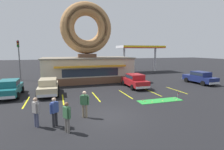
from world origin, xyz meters
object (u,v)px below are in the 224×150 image
at_px(car_teal, 10,87).
at_px(car_champagne, 48,86).
at_px(pedestrian_hooded_kid, 54,111).
at_px(golf_ball, 153,101).
at_px(putting_flag_pin, 178,95).
at_px(car_navy, 200,77).
at_px(traffic_light_pole, 19,55).
at_px(pedestrian_clipboard_woman, 85,103).
at_px(pedestrian_leather_jacket_man, 67,116).
at_px(car_red, 135,80).
at_px(trash_bin, 41,84).
at_px(pedestrian_blue_sweater_man, 36,111).

bearing_deg(car_teal, car_champagne, -5.44).
bearing_deg(car_champagne, pedestrian_hooded_kid, -85.25).
bearing_deg(golf_ball, putting_flag_pin, -3.22).
distance_m(car_navy, traffic_light_pole, 25.27).
height_order(putting_flag_pin, traffic_light_pole, traffic_light_pole).
xyz_separation_m(putting_flag_pin, car_teal, (-14.54, 5.63, 0.43)).
bearing_deg(traffic_light_pole, pedestrian_clipboard_woman, -68.45).
bearing_deg(pedestrian_clipboard_woman, car_champagne, 109.51).
height_order(car_teal, pedestrian_leather_jacket_man, pedestrian_leather_jacket_man).
xyz_separation_m(car_red, pedestrian_hooded_kid, (-8.90, -8.47, 0.08)).
xyz_separation_m(car_red, traffic_light_pole, (-13.84, 9.58, 2.84)).
distance_m(car_teal, trash_bin, 3.99).
distance_m(putting_flag_pin, pedestrian_leather_jacket_man, 10.43).
distance_m(pedestrian_blue_sweater_man, pedestrian_clipboard_woman, 2.90).
bearing_deg(pedestrian_clipboard_woman, pedestrian_leather_jacket_man, -123.63).
relative_size(golf_ball, pedestrian_clipboard_woman, 0.02).
relative_size(pedestrian_hooded_kid, pedestrian_leather_jacket_man, 1.03).
xyz_separation_m(car_navy, pedestrian_clipboard_woman, (-16.27, -7.23, 0.11)).
bearing_deg(car_teal, pedestrian_hooded_kid, -63.43).
height_order(car_red, car_teal, same).
height_order(putting_flag_pin, car_teal, car_teal).
bearing_deg(pedestrian_clipboard_woman, car_navy, 23.96).
distance_m(pedestrian_clipboard_woman, trash_bin, 11.00).
xyz_separation_m(pedestrian_clipboard_woman, trash_bin, (-3.43, 10.44, -0.48)).
distance_m(car_champagne, pedestrian_hooded_kid, 7.95).
distance_m(pedestrian_leather_jacket_man, pedestrian_clipboard_woman, 2.19).
bearing_deg(car_champagne, traffic_light_pole, 112.93).
bearing_deg(trash_bin, putting_flag_pin, -35.89).
distance_m(golf_ball, pedestrian_hooded_kid, 8.50).
height_order(golf_ball, putting_flag_pin, putting_flag_pin).
height_order(putting_flag_pin, pedestrian_clipboard_woman, pedestrian_clipboard_woman).
xyz_separation_m(golf_ball, car_champagne, (-8.64, 5.17, 0.82)).
relative_size(pedestrian_leather_jacket_man, pedestrian_clipboard_woman, 0.94).
relative_size(golf_ball, traffic_light_pole, 0.01).
relative_size(car_champagne, pedestrian_hooded_kid, 2.69).
bearing_deg(putting_flag_pin, trash_bin, 144.11).
bearing_deg(car_champagne, pedestrian_clipboard_woman, -70.49).
distance_m(golf_ball, pedestrian_clipboard_woman, 6.50).
xyz_separation_m(putting_flag_pin, pedestrian_blue_sweater_man, (-11.41, -2.35, 0.52)).
relative_size(putting_flag_pin, pedestrian_blue_sweater_man, 0.32).
bearing_deg(car_navy, pedestrian_leather_jacket_man, -152.63).
xyz_separation_m(pedestrian_hooded_kid, pedestrian_leather_jacket_man, (0.63, -0.95, -0.03)).
relative_size(car_champagne, car_teal, 1.00).
distance_m(car_teal, pedestrian_leather_jacket_man, 10.36).
bearing_deg(traffic_light_pole, putting_flag_pin, -45.13).
relative_size(car_teal, car_navy, 0.99).
bearing_deg(pedestrian_clipboard_woman, putting_flag_pin, 11.54).
relative_size(golf_ball, car_red, 0.01).
bearing_deg(car_navy, car_champagne, -179.47).
bearing_deg(car_navy, pedestrian_clipboard_woman, -156.04).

